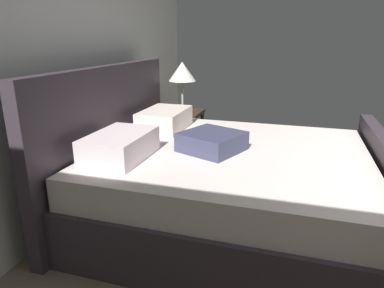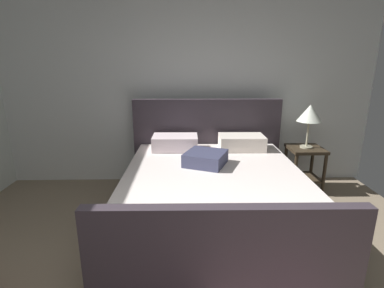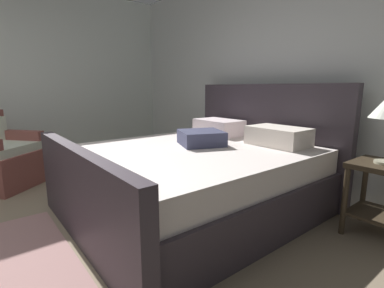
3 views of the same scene
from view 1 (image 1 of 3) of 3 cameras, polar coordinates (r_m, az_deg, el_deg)
wall_back at (r=2.78m, az=-22.13°, el=14.01°), size 5.19×0.12×2.66m
bed at (r=2.71m, az=5.52°, el=-6.26°), size 2.01×2.22×1.22m
nightstand_right at (r=4.09m, az=-1.56°, el=2.80°), size 0.44×0.44×0.60m
table_lamp_right at (r=3.98m, az=-1.64°, el=11.81°), size 0.31×0.31×0.57m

